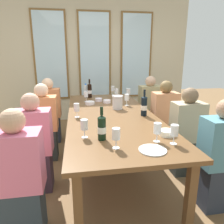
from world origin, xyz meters
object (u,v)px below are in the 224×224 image
at_px(wine_bottle_1, 144,106).
at_px(wine_bottle_2, 102,127).
at_px(tasting_bowl_2, 90,103).
at_px(tasting_bowl_3, 99,100).
at_px(white_plate_0, 153,150).
at_px(wine_glass_3, 77,108).
at_px(wine_glass_4, 174,131).
at_px(wine_glass_5, 116,91).
at_px(seated_person_4, 50,112).
at_px(tasting_bowl_1, 167,133).
at_px(wine_glass_0, 116,134).
at_px(wine_glass_9, 157,129).
at_px(dining_table, 111,118).
at_px(seated_person_2, 35,146).
at_px(wine_glass_7, 86,95).
at_px(tasting_bowl_0, 107,101).
at_px(seated_person_6, 20,180).
at_px(metal_pitcher, 118,102).
at_px(wine_bottle_0, 90,90).
at_px(water_bottle, 86,91).
at_px(wine_glass_1, 128,92).
at_px(wine_glass_6, 84,126).
at_px(seated_person_3, 186,134).
at_px(seated_person_0, 44,124).
at_px(seated_person_5, 149,107).
at_px(seated_person_7, 220,159).
at_px(seated_person_1, 164,118).
at_px(wine_glass_2, 127,98).
at_px(wine_glass_8, 113,89).

distance_m(wine_bottle_1, wine_bottle_2, 0.92).
bearing_deg(wine_bottle_1, tasting_bowl_2, 130.85).
bearing_deg(tasting_bowl_3, white_plate_0, -83.02).
xyz_separation_m(tasting_bowl_3, wine_glass_3, (-0.36, -0.87, 0.09)).
height_order(wine_glass_4, wine_glass_5, same).
xyz_separation_m(wine_glass_4, seated_person_4, (-1.28, 2.05, -0.34)).
height_order(wine_bottle_2, wine_glass_5, wine_bottle_2).
xyz_separation_m(white_plate_0, tasting_bowl_1, (0.25, 0.29, 0.02)).
xyz_separation_m(wine_glass_0, wine_glass_9, (0.38, 0.07, 0.00)).
relative_size(wine_bottle_2, wine_glass_5, 1.76).
height_order(tasting_bowl_2, wine_glass_4, wine_glass_4).
height_order(wine_bottle_1, tasting_bowl_1, wine_bottle_1).
distance_m(dining_table, seated_person_2, 0.99).
relative_size(wine_glass_7, wine_glass_9, 1.00).
bearing_deg(wine_glass_9, seated_person_4, 120.36).
distance_m(tasting_bowl_0, seated_person_6, 1.94).
xyz_separation_m(tasting_bowl_3, wine_glass_4, (0.46, -1.83, 0.10)).
bearing_deg(metal_pitcher, wine_bottle_2, -108.09).
bearing_deg(wine_bottle_0, water_bottle, 125.13).
height_order(wine_glass_5, seated_person_2, seated_person_2).
relative_size(wine_bottle_2, seated_person_4, 0.28).
relative_size(wine_glass_1, wine_glass_4, 1.00).
relative_size(wine_glass_0, seated_person_4, 0.16).
height_order(wine_bottle_2, wine_glass_3, wine_bottle_2).
distance_m(wine_glass_3, wine_glass_9, 1.12).
xyz_separation_m(metal_pitcher, wine_glass_4, (0.25, -1.27, 0.03)).
bearing_deg(wine_glass_6, seated_person_3, 18.60).
height_order(tasting_bowl_3, wine_glass_3, wine_glass_3).
distance_m(metal_pitcher, seated_person_0, 1.09).
distance_m(wine_glass_1, wine_glass_7, 0.76).
relative_size(dining_table, tasting_bowl_0, 22.81).
bearing_deg(tasting_bowl_2, wine_bottle_2, -89.20).
distance_m(tasting_bowl_1, wine_glass_1, 1.78).
bearing_deg(seated_person_5, tasting_bowl_3, -164.25).
bearing_deg(tasting_bowl_2, wine_bottle_0, 86.24).
height_order(wine_glass_7, seated_person_2, seated_person_2).
xyz_separation_m(wine_glass_7, seated_person_3, (1.18, -1.11, -0.33)).
bearing_deg(wine_glass_9, wine_glass_3, 128.22).
height_order(tasting_bowl_3, seated_person_6, seated_person_6).
distance_m(seated_person_6, seated_person_7, 1.80).
bearing_deg(wine_glass_5, wine_bottle_2, -104.65).
bearing_deg(metal_pitcher, seated_person_1, 9.28).
relative_size(wine_glass_2, seated_person_0, 0.16).
xyz_separation_m(wine_glass_3, wine_glass_8, (0.68, 1.36, 0.00)).
bearing_deg(tasting_bowl_2, wine_glass_5, 39.08).
distance_m(wine_glass_6, wine_glass_8, 2.13).
relative_size(tasting_bowl_3, wine_glass_5, 0.66).
bearing_deg(seated_person_6, wine_glass_4, 0.10).
distance_m(tasting_bowl_2, wine_glass_3, 0.70).
bearing_deg(wine_glass_4, seated_person_4, 122.01).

